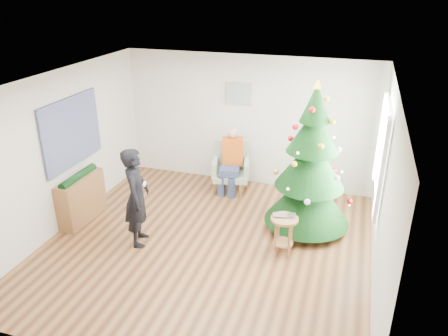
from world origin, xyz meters
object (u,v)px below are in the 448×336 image
(christmas_tree, at_px, (311,165))
(standing_man, at_px, (137,197))
(console, at_px, (81,199))
(stool, at_px, (284,235))
(armchair, at_px, (231,173))

(christmas_tree, bearing_deg, standing_man, -153.23)
(console, bearing_deg, stool, 2.32)
(christmas_tree, relative_size, armchair, 2.61)
(stool, height_order, armchair, armchair)
(armchair, bearing_deg, christmas_tree, -45.06)
(christmas_tree, relative_size, console, 2.55)
(standing_man, bearing_deg, stool, -98.55)
(christmas_tree, xyz_separation_m, console, (-3.75, -0.90, -0.75))
(stool, bearing_deg, standing_man, -170.50)
(stool, height_order, standing_man, standing_man)
(standing_man, xyz_separation_m, console, (-1.28, 0.34, -0.40))
(standing_man, bearing_deg, console, 56.91)
(stool, relative_size, standing_man, 0.39)
(christmas_tree, relative_size, standing_man, 1.59)
(christmas_tree, distance_m, armchair, 2.07)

